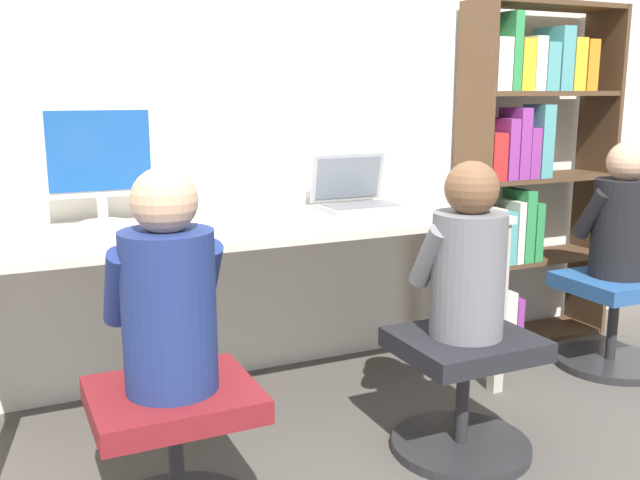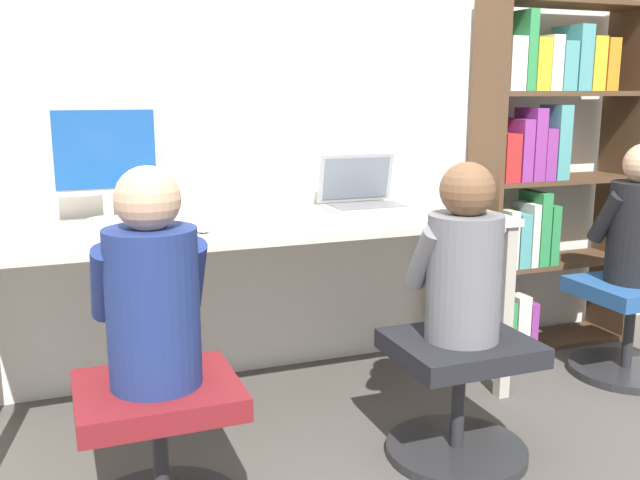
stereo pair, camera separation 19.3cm
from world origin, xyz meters
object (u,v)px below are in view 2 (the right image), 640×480
Objects in this scene: office_chair_side at (630,322)px; bookshelf at (540,169)px; desktop_monitor at (105,159)px; person_at_monitor at (152,290)px; office_chair_left at (160,444)px; office_chair_right at (459,390)px; laptop at (364,198)px; person_near_shelf at (638,221)px; person_at_laptop at (464,261)px; keyboard at (129,234)px.

bookshelf is at bearing 111.14° from office_chair_side.
office_chair_side is (2.23, -0.51, -0.78)m from desktop_monitor.
office_chair_left is at bearing -90.00° from person_at_monitor.
desktop_monitor is 1.61m from office_chair_right.
desktop_monitor is 0.94m from person_at_monitor.
laptop is at bearing -3.45° from desktop_monitor.
person_near_shelf is at bearing -12.68° from desktop_monitor.
person_at_laptop is 1.22× the size of office_chair_side.
person_at_monitor is at bearing -87.39° from desktop_monitor.
laptop reaches higher than keyboard.
keyboard is at bearing -171.26° from bookshelf.
keyboard is at bearing 153.27° from person_at_laptop.
keyboard is at bearing -165.09° from laptop.
office_chair_right is at bearing -38.79° from desktop_monitor.
keyboard is 0.78m from office_chair_left.
person_at_monitor is at bearing -141.55° from laptop.
office_chair_side is (1.14, 0.37, -0.47)m from person_at_laptop.
laptop is 0.21× the size of bookshelf.
office_chair_left and office_chair_right have the same top height.
bookshelf is at bearing 41.45° from office_chair_right.
desktop_monitor is at bearing 167.21° from office_chair_side.
person_near_shelf is at bearing 10.25° from office_chair_left.
person_near_shelf is at bearing 10.14° from person_at_monitor.
laptop is 0.58× the size of person_at_laptop.
office_chair_left is 2.28m from person_near_shelf.
office_chair_left is at bearing -87.40° from desktop_monitor.
person_near_shelf is (1.14, 0.37, 0.00)m from person_at_laptop.
person_at_monitor reaches higher than office_chair_side.
keyboard is 0.55m from person_at_monitor.
office_chair_side is (1.15, -0.44, -0.58)m from laptop.
desktop_monitor reaches higher than person_at_monitor.
person_at_laptop is at bearing -26.73° from keyboard.
person_at_laptop is at bearing 1.05° from person_at_monitor.
desktop_monitor is 1.19m from office_chair_left.
office_chair_left is 0.48m from person_at_monitor.
person_at_monitor is (-1.04, -0.83, -0.10)m from laptop.
person_at_laptop is (1.05, -0.53, -0.07)m from keyboard.
keyboard is 2.20m from person_near_shelf.
person_near_shelf is at bearing 18.31° from office_chair_right.
office_chair_left is (0.04, -0.90, -0.78)m from desktop_monitor.
bookshelf reaches higher than desktop_monitor.
person_at_monitor is at bearing 90.00° from office_chair_left.
office_chair_left is at bearing -156.73° from bookshelf.
laptop is at bearing 38.61° from office_chair_left.
office_chair_left is at bearing -169.75° from person_near_shelf.
office_chair_left and office_chair_side have the same top height.
keyboard is 0.63× the size of person_at_laptop.
office_chair_left is at bearing -141.39° from laptop.
person_near_shelf reaches higher than person_at_laptop.
person_near_shelf is (2.19, 0.39, -0.01)m from person_at_monitor.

